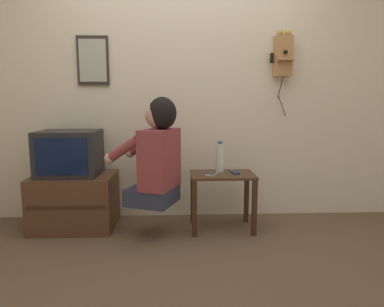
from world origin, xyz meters
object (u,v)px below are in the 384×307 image
Objects in this scene: wall_phone_antique at (283,55)px; framed_picture at (93,61)px; television at (70,153)px; water_bottle at (220,157)px; cell_phone_spare at (235,172)px; cell_phone_held at (212,174)px; person at (157,153)px.

wall_phone_antique is 1.78× the size of framed_picture.
framed_picture is at bearing 58.61° from television.
wall_phone_antique is at bearing 22.24° from water_bottle.
water_bottle is (-0.61, -0.25, -0.93)m from wall_phone_antique.
water_bottle is at bearing -14.24° from framed_picture.
television is 3.90× the size of cell_phone_spare.
framed_picture is (0.17, 0.28, 0.83)m from television.
television is 1.34m from water_bottle.
cell_phone_spare is at bearing -28.65° from water_bottle.
television is 0.89m from framed_picture.
cell_phone_held is at bearing -151.08° from wall_phone_antique.
person reaches higher than cell_phone_spare.
television is at bearing 167.75° from cell_phone_spare.
television is (-0.78, 0.26, -0.03)m from person.
framed_picture is at bearing -169.33° from cell_phone_held.
cell_phone_held is (1.25, -0.15, -0.17)m from television.
television is 2.15m from wall_phone_antique.
wall_phone_antique is 6.05× the size of cell_phone_spare.
cell_phone_held is at bearing -55.23° from person.
water_bottle is (0.09, 0.14, 0.12)m from cell_phone_held.
cell_phone_held is (1.08, -0.43, -1.00)m from framed_picture.
water_bottle is (-0.12, 0.07, 0.12)m from cell_phone_spare.
person is at bearing -134.55° from cell_phone_held.
framed_picture is at bearing 178.57° from wall_phone_antique.
person is at bearing -174.51° from cell_phone_spare.
wall_phone_antique is at bearing 61.34° from cell_phone_held.
water_bottle is at bearing 90.20° from cell_phone_held.
cell_phone_spare is at bearing -146.97° from wall_phone_antique.
television is at bearing -154.35° from cell_phone_held.
wall_phone_antique is 1.78m from framed_picture.
wall_phone_antique is (1.16, 0.49, 0.85)m from person.
wall_phone_antique is 1.32m from cell_phone_held.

